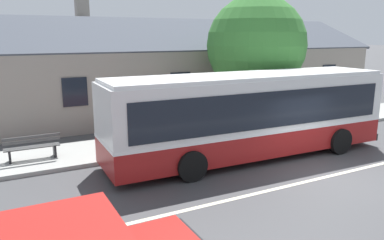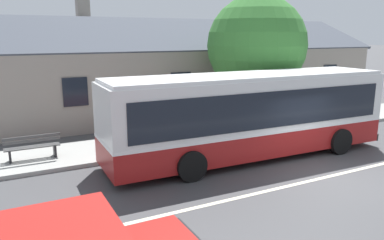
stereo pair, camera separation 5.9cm
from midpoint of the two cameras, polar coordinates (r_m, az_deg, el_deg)
ground_plane at (r=13.26m, az=20.65°, el=-7.97°), size 300.00×300.00×0.00m
sidewalk_far at (r=17.57m, az=6.12°, el=-1.90°), size 60.00×3.00×0.15m
lane_divider_stripe at (r=13.26m, az=20.65°, el=-7.95°), size 60.00×0.16×0.01m
community_building at (r=24.49m, az=-0.75°, el=6.84°), size 23.16×9.23×6.56m
transit_bus at (r=14.04m, az=8.99°, el=1.03°), size 11.10×2.97×3.14m
bench_by_building at (r=14.54m, az=-23.02°, el=-3.95°), size 1.87×0.51×0.94m
street_tree_primary at (r=18.60m, az=9.91°, el=11.13°), size 4.77×4.77×6.42m
bus_stop_sign at (r=20.28m, az=21.55°, el=3.76°), size 0.36×0.07×2.40m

